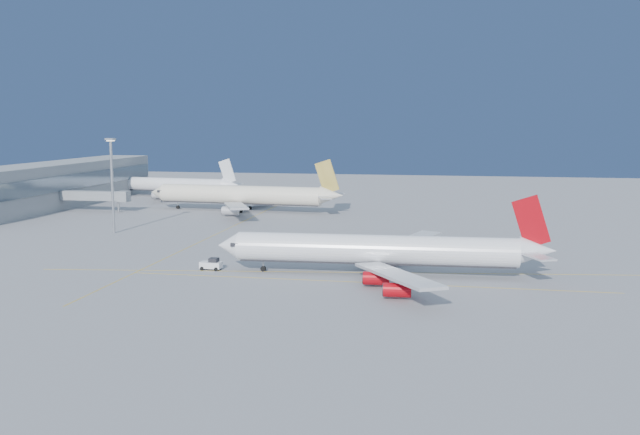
{
  "coord_description": "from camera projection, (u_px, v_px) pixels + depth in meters",
  "views": [
    {
      "loc": [
        20.78,
        -140.96,
        29.33
      ],
      "look_at": [
        -9.8,
        20.82,
        7.0
      ],
      "focal_mm": 40.0,
      "sensor_mm": 36.0,
      "label": 1
    }
  ],
  "objects": [
    {
      "name": "airliner_virgin",
      "position": [
        382.0,
        250.0,
        136.08
      ],
      "size": [
        64.74,
        58.17,
        15.98
      ],
      "rotation": [
        0.0,
        0.0,
        0.04
      ],
      "color": "white",
      "rests_on": "ground"
    },
    {
      "name": "airliner_etihad",
      "position": [
        244.0,
        195.0,
        232.89
      ],
      "size": [
        67.02,
        61.75,
        17.49
      ],
      "rotation": [
        0.0,
        0.0,
        -0.08
      ],
      "color": "beige",
      "rests_on": "ground"
    },
    {
      "name": "jet_bridge",
      "position": [
        98.0,
        196.0,
        231.57
      ],
      "size": [
        23.6,
        3.6,
        6.9
      ],
      "color": "gray",
      "rests_on": "ground"
    },
    {
      "name": "ground",
      "position": [
        348.0,
        266.0,
        145.02
      ],
      "size": [
        500.0,
        500.0,
        0.0
      ],
      "primitive_type": "plane",
      "color": "slate",
      "rests_on": "ground"
    },
    {
      "name": "airliner_third",
      "position": [
        172.0,
        185.0,
        278.56
      ],
      "size": [
        56.93,
        52.17,
        15.27
      ],
      "rotation": [
        0.0,
        0.0,
        -0.11
      ],
      "color": "white",
      "rests_on": "ground"
    },
    {
      "name": "taxiway_lines",
      "position": [
        285.0,
        258.0,
        153.9
      ],
      "size": [
        118.86,
        140.0,
        0.02
      ],
      "color": "gold",
      "rests_on": "ground"
    },
    {
      "name": "light_mast",
      "position": [
        112.0,
        177.0,
        186.14
      ],
      "size": [
        2.15,
        2.15,
        24.92
      ],
      "color": "gray",
      "rests_on": "ground"
    },
    {
      "name": "terminal",
      "position": [
        58.0,
        184.0,
        247.93
      ],
      "size": [
        18.4,
        110.0,
        15.0
      ],
      "color": "gray",
      "rests_on": "ground"
    },
    {
      "name": "pushback_tug",
      "position": [
        212.0,
        264.0,
        141.49
      ],
      "size": [
        4.33,
        2.77,
        2.38
      ],
      "rotation": [
        0.0,
        0.0,
        -0.05
      ],
      "color": "white",
      "rests_on": "ground"
    }
  ]
}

